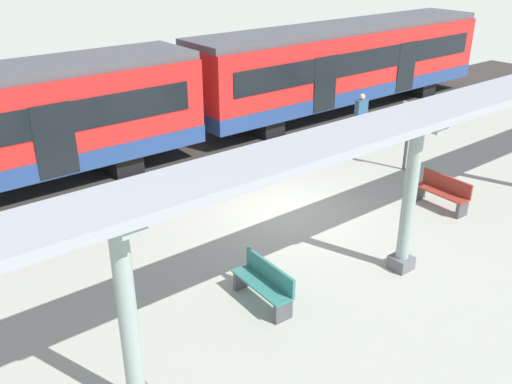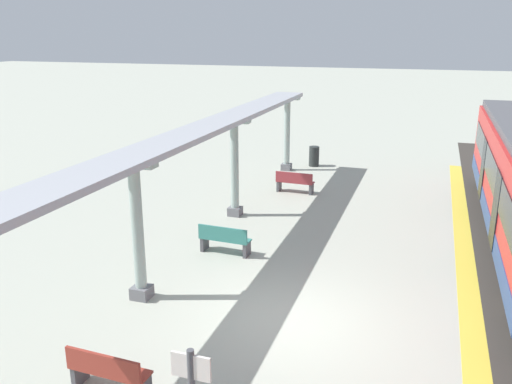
{
  "view_description": "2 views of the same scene",
  "coord_description": "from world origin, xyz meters",
  "px_view_note": "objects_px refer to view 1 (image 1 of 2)",
  "views": [
    {
      "loc": [
        9.81,
        -8.76,
        6.64
      ],
      "look_at": [
        1.37,
        -2.1,
        1.66
      ],
      "focal_mm": 38.95,
      "sensor_mm": 36.0,
      "label": 1
    },
    {
      "loc": [
        -2.62,
        10.19,
        6.15
      ],
      "look_at": [
        1.58,
        -2.35,
        2.16
      ],
      "focal_mm": 37.25,
      "sensor_mm": 36.0,
      "label": 2
    }
  ],
  "objects_px": {
    "train_far_carriage": "(344,66)",
    "platform_info_sign": "(408,129)",
    "canopy_pillar_second": "(128,317)",
    "passenger_waiting_near_edge": "(361,110)",
    "bench_far_end": "(443,192)",
    "canopy_pillar_third": "(409,198)",
    "bench_extra_slot": "(265,283)"
  },
  "relations": [
    {
      "from": "train_far_carriage",
      "to": "passenger_waiting_near_edge",
      "type": "distance_m",
      "value": 3.61
    },
    {
      "from": "bench_extra_slot",
      "to": "passenger_waiting_near_edge",
      "type": "xyz_separation_m",
      "value": [
        -5.6,
        8.96,
        0.56
      ]
    },
    {
      "from": "canopy_pillar_second",
      "to": "bench_far_end",
      "type": "xyz_separation_m",
      "value": [
        -1.27,
        9.67,
        -1.28
      ]
    },
    {
      "from": "canopy_pillar_third",
      "to": "bench_extra_slot",
      "type": "height_order",
      "value": "canopy_pillar_third"
    },
    {
      "from": "train_far_carriage",
      "to": "bench_extra_slot",
      "type": "distance_m",
      "value": 13.95
    },
    {
      "from": "canopy_pillar_third",
      "to": "bench_extra_slot",
      "type": "relative_size",
      "value": 2.23
    },
    {
      "from": "train_far_carriage",
      "to": "bench_far_end",
      "type": "bearing_deg",
      "value": -29.54
    },
    {
      "from": "canopy_pillar_third",
      "to": "passenger_waiting_near_edge",
      "type": "relative_size",
      "value": 2.12
    },
    {
      "from": "train_far_carriage",
      "to": "platform_info_sign",
      "type": "relative_size",
      "value": 6.43
    },
    {
      "from": "canopy_pillar_third",
      "to": "passenger_waiting_near_edge",
      "type": "distance_m",
      "value": 8.78
    },
    {
      "from": "train_far_carriage",
      "to": "platform_info_sign",
      "type": "xyz_separation_m",
      "value": [
        5.79,
        -3.24,
        -0.51
      ]
    },
    {
      "from": "passenger_waiting_near_edge",
      "to": "canopy_pillar_third",
      "type": "bearing_deg",
      "value": -41.98
    },
    {
      "from": "bench_extra_slot",
      "to": "passenger_waiting_near_edge",
      "type": "distance_m",
      "value": 10.58
    },
    {
      "from": "canopy_pillar_third",
      "to": "bench_far_end",
      "type": "distance_m",
      "value": 3.77
    },
    {
      "from": "bench_far_end",
      "to": "platform_info_sign",
      "type": "distance_m",
      "value": 2.8
    },
    {
      "from": "bench_far_end",
      "to": "passenger_waiting_near_edge",
      "type": "xyz_separation_m",
      "value": [
        -5.24,
        2.54,
        0.56
      ]
    },
    {
      "from": "bench_far_end",
      "to": "platform_info_sign",
      "type": "xyz_separation_m",
      "value": [
        -2.3,
        1.34,
        0.89
      ]
    },
    {
      "from": "canopy_pillar_second",
      "to": "canopy_pillar_third",
      "type": "relative_size",
      "value": 1.0
    },
    {
      "from": "passenger_waiting_near_edge",
      "to": "canopy_pillar_second",
      "type": "bearing_deg",
      "value": -61.96
    },
    {
      "from": "bench_far_end",
      "to": "passenger_waiting_near_edge",
      "type": "bearing_deg",
      "value": 154.1
    },
    {
      "from": "train_far_carriage",
      "to": "bench_far_end",
      "type": "xyz_separation_m",
      "value": [
        8.09,
        -4.58,
        -1.39
      ]
    },
    {
      "from": "bench_extra_slot",
      "to": "canopy_pillar_third",
      "type": "bearing_deg",
      "value": 73.87
    },
    {
      "from": "canopy_pillar_third",
      "to": "platform_info_sign",
      "type": "height_order",
      "value": "canopy_pillar_third"
    },
    {
      "from": "train_far_carriage",
      "to": "canopy_pillar_third",
      "type": "height_order",
      "value": "train_far_carriage"
    },
    {
      "from": "bench_extra_slot",
      "to": "platform_info_sign",
      "type": "distance_m",
      "value": 8.25
    },
    {
      "from": "platform_info_sign",
      "to": "passenger_waiting_near_edge",
      "type": "relative_size",
      "value": 1.38
    },
    {
      "from": "bench_far_end",
      "to": "canopy_pillar_second",
      "type": "bearing_deg",
      "value": -82.53
    },
    {
      "from": "canopy_pillar_second",
      "to": "platform_info_sign",
      "type": "xyz_separation_m",
      "value": [
        -3.56,
        11.01,
        -0.39
      ]
    },
    {
      "from": "canopy_pillar_second",
      "to": "train_far_carriage",
      "type": "bearing_deg",
      "value": 123.28
    },
    {
      "from": "train_far_carriage",
      "to": "canopy_pillar_second",
      "type": "distance_m",
      "value": 17.05
    },
    {
      "from": "canopy_pillar_third",
      "to": "bench_far_end",
      "type": "xyz_separation_m",
      "value": [
        -1.27,
        3.31,
        -1.28
      ]
    },
    {
      "from": "train_far_carriage",
      "to": "bench_far_end",
      "type": "relative_size",
      "value": 9.34
    }
  ]
}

